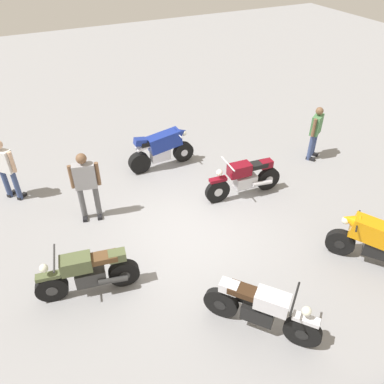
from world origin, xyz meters
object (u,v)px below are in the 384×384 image
(motorcycle_silver_cruiser, at_px, (261,309))
(person_in_white_shirt, at_px, (5,167))
(person_in_gray_shirt, at_px, (86,182))
(motorcycle_olive_vintage, at_px, (88,274))
(motorcycle_blue_sportbike, at_px, (162,148))
(motorcycle_maroon_cruiser, at_px, (244,178))
(motorcycle_orange_sportbike, at_px, (377,241))
(person_in_green_shirt, at_px, (316,130))

(motorcycle_silver_cruiser, bearing_deg, person_in_white_shirt, 170.42)
(person_in_gray_shirt, bearing_deg, motorcycle_silver_cruiser, 37.03)
(motorcycle_olive_vintage, relative_size, motorcycle_blue_sportbike, 1.00)
(motorcycle_maroon_cruiser, distance_m, person_in_gray_shirt, 3.87)
(motorcycle_maroon_cruiser, height_order, motorcycle_blue_sportbike, motorcycle_blue_sportbike)
(motorcycle_maroon_cruiser, bearing_deg, motorcycle_olive_vintage, 21.70)
(motorcycle_maroon_cruiser, xyz_separation_m, motorcycle_silver_cruiser, (1.84, 3.48, 0.00))
(motorcycle_maroon_cruiser, height_order, motorcycle_silver_cruiser, same)
(motorcycle_orange_sportbike, xyz_separation_m, motorcycle_blue_sportbike, (2.53, -5.38, 0.00))
(person_in_gray_shirt, bearing_deg, person_in_white_shirt, -121.97)
(motorcycle_blue_sportbike, distance_m, person_in_white_shirt, 4.02)
(person_in_green_shirt, bearing_deg, person_in_white_shirt, -134.77)
(motorcycle_blue_sportbike, bearing_deg, person_in_white_shirt, 175.47)
(motorcycle_blue_sportbike, relative_size, person_in_green_shirt, 1.22)
(motorcycle_olive_vintage, bearing_deg, person_in_green_shirt, -153.77)
(motorcycle_silver_cruiser, height_order, person_in_gray_shirt, person_in_gray_shirt)
(motorcycle_orange_sportbike, relative_size, motorcycle_blue_sportbike, 0.83)
(person_in_green_shirt, distance_m, person_in_gray_shirt, 6.57)
(motorcycle_olive_vintage, xyz_separation_m, person_in_gray_shirt, (-0.57, -2.22, 0.53))
(motorcycle_maroon_cruiser, xyz_separation_m, person_in_white_shirt, (5.35, -2.45, 0.43))
(person_in_white_shirt, relative_size, person_in_gray_shirt, 0.95)
(motorcycle_orange_sportbike, relative_size, motorcycle_silver_cruiser, 0.97)
(motorcycle_maroon_cruiser, height_order, person_in_gray_shirt, person_in_gray_shirt)
(motorcycle_orange_sportbike, distance_m, person_in_gray_shirt, 6.35)
(motorcycle_olive_vintage, xyz_separation_m, motorcycle_silver_cruiser, (-2.47, 2.09, 0.03))
(motorcycle_silver_cruiser, height_order, person_in_green_shirt, person_in_green_shirt)
(motorcycle_maroon_cruiser, height_order, person_in_white_shirt, person_in_white_shirt)
(motorcycle_olive_vintage, xyz_separation_m, person_in_green_shirt, (-7.13, -2.13, 0.41))
(motorcycle_maroon_cruiser, height_order, motorcycle_orange_sportbike, motorcycle_orange_sportbike)
(motorcycle_blue_sportbike, xyz_separation_m, person_in_green_shirt, (-4.18, 1.46, 0.30))
(person_in_white_shirt, bearing_deg, motorcycle_blue_sportbike, -47.43)
(motorcycle_blue_sportbike, height_order, person_in_gray_shirt, person_in_gray_shirt)
(motorcycle_olive_vintage, relative_size, person_in_gray_shirt, 1.11)
(person_in_green_shirt, bearing_deg, motorcycle_orange_sportbike, -55.81)
(motorcycle_blue_sportbike, bearing_deg, motorcycle_orange_sportbike, -65.78)
(motorcycle_orange_sportbike, bearing_deg, person_in_green_shirt, -62.23)
(motorcycle_silver_cruiser, bearing_deg, motorcycle_orange_sportbike, 55.56)
(person_in_green_shirt, relative_size, person_in_white_shirt, 0.96)
(person_in_white_shirt, bearing_deg, motorcycle_olive_vintage, -118.69)
(motorcycle_blue_sportbike, relative_size, person_in_gray_shirt, 1.11)
(motorcycle_orange_sportbike, height_order, motorcycle_silver_cruiser, motorcycle_orange_sportbike)
(motorcycle_maroon_cruiser, bearing_deg, motorcycle_blue_sportbike, -54.51)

